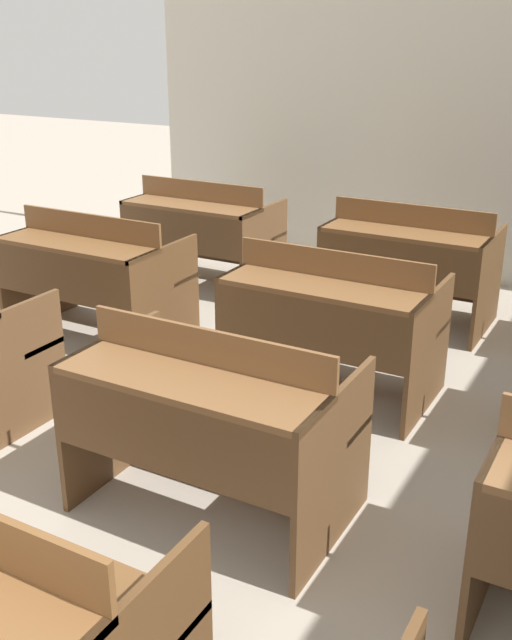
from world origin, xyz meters
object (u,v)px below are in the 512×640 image
object	(u,v)px
bench_third_center	(331,318)
bench_back_left	(202,230)
bench_back_center	(409,260)
bench_third_left	(94,272)
bench_second_center	(210,416)

from	to	relation	value
bench_third_center	bench_back_left	world-z (taller)	same
bench_back_center	bench_third_center	bearing A→B (deg)	-90.70
bench_back_left	bench_back_center	xyz separation A→B (m)	(1.81, -0.00, 0.00)
bench_back_left	bench_back_center	world-z (taller)	same
bench_back_left	bench_third_left	bearing A→B (deg)	-90.75
bench_third_left	bench_back_left	size ratio (longest dim) A/B	1.00
bench_third_left	bench_back_center	size ratio (longest dim) A/B	1.00
bench_third_left	bench_second_center	bearing A→B (deg)	-36.90
bench_second_center	bench_back_center	size ratio (longest dim) A/B	1.00
bench_third_center	bench_back_left	xyz separation A→B (m)	(-1.79, 1.37, 0.00)
bench_second_center	bench_third_center	xyz separation A→B (m)	(-0.02, 1.35, 0.00)
bench_second_center	bench_back_left	distance (m)	3.27
bench_second_center	bench_third_center	distance (m)	1.35
bench_second_center	bench_back_left	world-z (taller)	same
bench_back_left	bench_second_center	bearing A→B (deg)	-56.43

